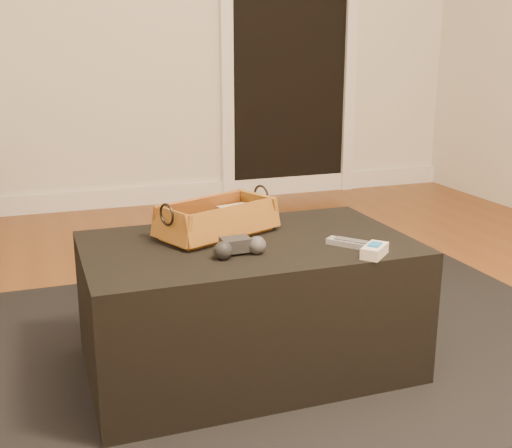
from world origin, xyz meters
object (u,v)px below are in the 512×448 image
object	(u,v)px
wicker_basket	(217,221)
ottoman	(248,305)
tv_remote	(215,230)
silver_remote	(356,244)
game_controller	(238,247)
cream_gadget	(374,250)

from	to	relation	value
wicker_basket	ottoman	bearing A→B (deg)	-57.23
ottoman	tv_remote	xyz separation A→B (m)	(-0.08, 0.08, 0.23)
tv_remote	silver_remote	xyz separation A→B (m)	(0.37, -0.25, -0.01)
game_controller	cream_gadget	size ratio (longest dim) A/B	1.51
tv_remote	cream_gadget	bearing A→B (deg)	-70.92
game_controller	tv_remote	bearing A→B (deg)	93.25
tv_remote	cream_gadget	distance (m)	0.51
ottoman	game_controller	size ratio (longest dim) A/B	5.97
ottoman	game_controller	distance (m)	0.27
game_controller	silver_remote	size ratio (longest dim) A/B	0.99
wicker_basket	game_controller	bearing A→B (deg)	-90.20
ottoman	wicker_basket	bearing A→B (deg)	122.77
wicker_basket	silver_remote	bearing A→B (deg)	-36.82
wicker_basket	tv_remote	bearing A→B (deg)	-120.17
wicker_basket	cream_gadget	xyz separation A→B (m)	(0.36, -0.36, -0.03)
silver_remote	cream_gadget	distance (m)	0.09
tv_remote	game_controller	distance (m)	0.20
ottoman	silver_remote	size ratio (longest dim) A/B	5.92
silver_remote	cream_gadget	xyz separation A→B (m)	(0.01, -0.09, 0.01)
wicker_basket	cream_gadget	bearing A→B (deg)	-44.60
cream_gadget	silver_remote	bearing A→B (deg)	95.04
game_controller	ottoman	bearing A→B (deg)	59.78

